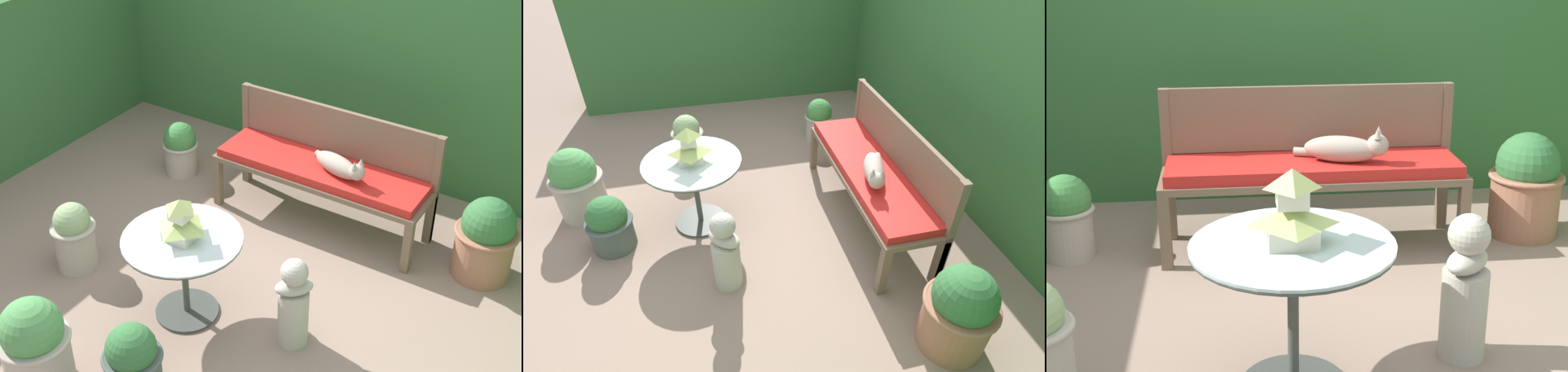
{
  "view_description": "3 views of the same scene",
  "coord_description": "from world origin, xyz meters",
  "views": [
    {
      "loc": [
        2.17,
        -3.17,
        3.35
      ],
      "look_at": [
        -0.08,
        0.37,
        0.63
      ],
      "focal_mm": 50.0,
      "sensor_mm": 36.0,
      "label": 1
    },
    {
      "loc": [
        2.53,
        -0.29,
        2.33
      ],
      "look_at": [
        -0.02,
        0.31,
        0.38
      ],
      "focal_mm": 28.0,
      "sensor_mm": 36.0,
      "label": 2
    },
    {
      "loc": [
        -0.41,
        -2.83,
        1.67
      ],
      "look_at": [
        -0.04,
        0.42,
        0.57
      ],
      "focal_mm": 50.0,
      "sensor_mm": 36.0,
      "label": 3
    }
  ],
  "objects": [
    {
      "name": "potted_plant_bench_right",
      "position": [
        -1.31,
        1.01,
        0.24
      ],
      "size": [
        0.3,
        0.3,
        0.48
      ],
      "color": "#ADA393",
      "rests_on": "ground"
    },
    {
      "name": "bench_backrest",
      "position": [
        0.05,
        1.23,
        0.66
      ],
      "size": [
        1.69,
        0.06,
        0.9
      ],
      "color": "brown",
      "rests_on": "ground"
    },
    {
      "name": "foliage_hedge_back",
      "position": [
        0.0,
        2.28,
        0.89
      ],
      "size": [
        6.4,
        0.77,
        1.79
      ],
      "primitive_type": "cube",
      "color": "#336633",
      "rests_on": "ground"
    },
    {
      "name": "cat",
      "position": [
        0.23,
        0.96,
        0.6
      ],
      "size": [
        0.51,
        0.31,
        0.21
      ],
      "rotation": [
        0.0,
        0.0,
        -0.32
      ],
      "color": "#A89989",
      "rests_on": "garden_bench"
    },
    {
      "name": "potted_plant_hedge_corner",
      "position": [
        1.33,
        1.06,
        0.3
      ],
      "size": [
        0.44,
        0.44,
        0.62
      ],
      "color": "#9E664C",
      "rests_on": "ground"
    },
    {
      "name": "garden_bust",
      "position": [
        0.54,
        -0.23,
        0.31
      ],
      "size": [
        0.27,
        0.27,
        0.64
      ],
      "rotation": [
        0.0,
        0.0,
        0.79
      ],
      "color": "#B7B2A3",
      "rests_on": "ground"
    },
    {
      "name": "pagoda_birdhouse",
      "position": [
        -0.19,
        -0.38,
        0.74
      ],
      "size": [
        0.25,
        0.25,
        0.29
      ],
      "color": "silver",
      "rests_on": "patio_table"
    },
    {
      "name": "garden_bench",
      "position": [
        0.05,
        1.01,
        0.45
      ],
      "size": [
        1.69,
        0.48,
        0.52
      ],
      "color": "brown",
      "rests_on": "ground"
    },
    {
      "name": "ground",
      "position": [
        0.0,
        0.0,
        0.0
      ],
      "size": [
        30.0,
        30.0,
        0.0
      ],
      "primitive_type": "plane",
      "color": "gray"
    },
    {
      "name": "patio_table",
      "position": [
        -0.19,
        -0.38,
        0.49
      ],
      "size": [
        0.77,
        0.77,
        0.62
      ],
      "color": "#424742",
      "rests_on": "ground"
    }
  ]
}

